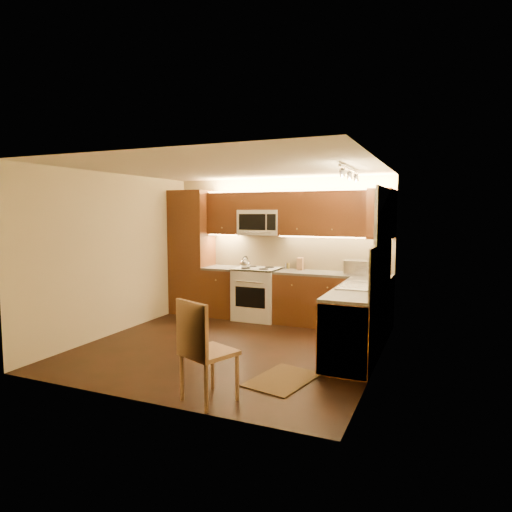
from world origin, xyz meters
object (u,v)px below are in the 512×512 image
at_px(sink, 361,280).
at_px(soap_bottle, 383,273).
at_px(kettle, 245,262).
at_px(microwave, 261,222).
at_px(toaster_oven, 356,267).
at_px(knife_block, 300,264).
at_px(dining_chair, 209,350).
at_px(stove, 258,294).

height_order(sink, soap_bottle, soap_bottle).
height_order(sink, kettle, kettle).
relative_size(microwave, toaster_oven, 2.01).
distance_m(sink, kettle, 2.37).
relative_size(kettle, soap_bottle, 1.07).
distance_m(knife_block, dining_chair, 3.60).
distance_m(kettle, knife_block, 0.96).
height_order(kettle, knife_block, kettle).
xyz_separation_m(toaster_oven, dining_chair, (-0.83, -3.40, -0.49)).
relative_size(soap_bottle, dining_chair, 0.20).
bearing_deg(toaster_oven, dining_chair, -107.16).
bearing_deg(microwave, sink, -32.21).
xyz_separation_m(stove, kettle, (-0.17, -0.16, 0.57)).
xyz_separation_m(knife_block, dining_chair, (0.17, -3.56, -0.48)).
bearing_deg(kettle, toaster_oven, 16.74).
distance_m(sink, knife_block, 1.83).
height_order(soap_bottle, dining_chair, soap_bottle).
distance_m(kettle, toaster_oven, 1.90).
height_order(toaster_oven, soap_bottle, toaster_oven).
relative_size(stove, microwave, 1.21).
xyz_separation_m(microwave, kettle, (-0.17, -0.30, -0.69)).
xyz_separation_m(stove, microwave, (0.00, 0.14, 1.26)).
relative_size(sink, toaster_oven, 2.28).
xyz_separation_m(toaster_oven, soap_bottle, (0.47, -0.44, -0.01)).
relative_size(stove, dining_chair, 0.88).
bearing_deg(dining_chair, knife_block, 115.17).
xyz_separation_m(kettle, dining_chair, (1.07, -3.21, -0.51)).
height_order(kettle, dining_chair, kettle).
relative_size(stove, kettle, 4.11).
bearing_deg(stove, knife_block, 14.22).
xyz_separation_m(kettle, knife_block, (0.89, 0.35, -0.03)).
bearing_deg(toaster_oven, stove, 177.45).
relative_size(kettle, dining_chair, 0.21).
bearing_deg(soap_bottle, dining_chair, -127.92).
distance_m(toaster_oven, soap_bottle, 0.65).
distance_m(sink, soap_bottle, 0.74).
bearing_deg(dining_chair, stove, 127.34).
height_order(microwave, soap_bottle, microwave).
bearing_deg(kettle, sink, -13.02).
height_order(microwave, dining_chair, microwave).
distance_m(stove, knife_block, 0.93).
height_order(stove, kettle, kettle).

